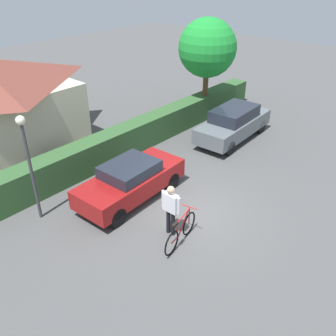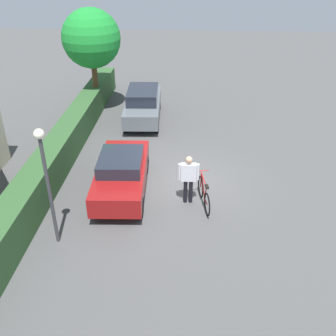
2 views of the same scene
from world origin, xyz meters
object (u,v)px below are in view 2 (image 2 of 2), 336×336
Objects in this scene: tree_kerbside at (91,39)px; street_lamp at (46,171)px; bicycle at (204,194)px; parked_car_far at (143,104)px; person_rider at (189,176)px; parked_car_near at (122,173)px.

street_lamp is at bearing -174.11° from tree_kerbside.
tree_kerbside is (8.53, 5.43, 3.24)m from bicycle.
tree_kerbside is at bearing 64.46° from parked_car_far.
street_lamp is (-2.24, 3.81, 1.36)m from person_rider.
street_lamp is at bearing 115.72° from bicycle.
parked_car_near reaches higher than bicycle.
tree_kerbside reaches higher than bicycle.
parked_car_near is 8.76m from tree_kerbside.
person_rider is at bearing -162.01° from parked_car_far.
person_rider reaches higher than parked_car_far.
street_lamp reaches higher than person_rider.
person_rider is at bearing -102.77° from parked_car_near.
street_lamp is (-9.38, 1.49, 1.57)m from parked_car_far.
person_rider is 4.62m from street_lamp.
person_rider is at bearing -59.59° from street_lamp.
parked_car_near is 0.94× the size of parked_car_far.
bicycle is (-0.67, -2.84, -0.34)m from parked_car_near.
street_lamp is at bearing 151.60° from parked_car_near.
parked_car_far is 7.83m from bicycle.
parked_car_far is (6.61, 0.00, 0.07)m from parked_car_near.
person_rider is at bearing -149.64° from tree_kerbside.
tree_kerbside is (8.38, 4.91, 2.63)m from person_rider.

